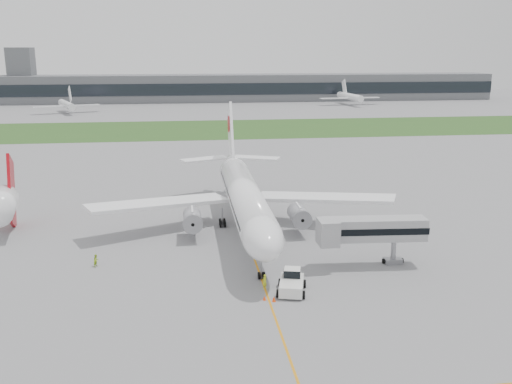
{
  "coord_description": "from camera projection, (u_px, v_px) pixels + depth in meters",
  "views": [
    {
      "loc": [
        -9.03,
        -79.49,
        27.42
      ],
      "look_at": [
        1.53,
        2.0,
        6.71
      ],
      "focal_mm": 40.0,
      "sensor_mm": 36.0,
      "label": 1
    }
  ],
  "objects": [
    {
      "name": "pushback_tug",
      "position": [
        292.0,
        282.0,
        66.08
      ],
      "size": [
        4.13,
        5.26,
        2.44
      ],
      "rotation": [
        0.0,
        0.0,
        -0.24
      ],
      "color": "white",
      "rests_on": "ground"
    },
    {
      "name": "distant_aircraft_right",
      "position": [
        350.0,
        105.0,
        285.86
      ],
      "size": [
        33.52,
        30.31,
        11.76
      ],
      "primitive_type": null,
      "rotation": [
        0.0,
        0.0,
        0.11
      ],
      "color": "white",
      "rests_on": "ground"
    },
    {
      "name": "safety_cone_right",
      "position": [
        274.0,
        299.0,
        63.55
      ],
      "size": [
        0.44,
        0.44,
        0.61
      ],
      "primitive_type": "cone",
      "color": "#FF430D",
      "rests_on": "ground"
    },
    {
      "name": "jet_bridge",
      "position": [
        368.0,
        230.0,
        72.98
      ],
      "size": [
        14.29,
        4.07,
        6.56
      ],
      "rotation": [
        0.0,
        0.0,
        -0.07
      ],
      "color": "#9C9C9E",
      "rests_on": "ground"
    },
    {
      "name": "control_tower",
      "position": [
        25.0,
        103.0,
        296.15
      ],
      "size": [
        12.0,
        12.0,
        56.0
      ],
      "primitive_type": null,
      "color": "slate",
      "rests_on": "ground"
    },
    {
      "name": "apron_markings",
      "position": [
        252.0,
        251.0,
        79.46
      ],
      "size": [
        70.0,
        70.0,
        0.04
      ],
      "primitive_type": null,
      "color": "orange",
      "rests_on": "ground"
    },
    {
      "name": "safety_cone_left",
      "position": [
        264.0,
        298.0,
        63.9
      ],
      "size": [
        0.39,
        0.39,
        0.53
      ],
      "primitive_type": "cone",
      "color": "#FF430D",
      "rests_on": "ground"
    },
    {
      "name": "ground_crew_far",
      "position": [
        96.0,
        260.0,
        73.66
      ],
      "size": [
        0.94,
        1.01,
        1.64
      ],
      "primitive_type": "imported",
      "rotation": [
        0.0,
        0.0,
        1.03
      ],
      "color": "#A3CE22",
      "rests_on": "ground"
    },
    {
      "name": "neighbor_aircraft",
      "position": [
        3.0,
        203.0,
        85.57
      ],
      "size": [
        5.72,
        15.25,
        12.32
      ],
      "rotation": [
        0.0,
        0.0,
        0.17
      ],
      "color": "#A50912",
      "rests_on": "ground"
    },
    {
      "name": "ground",
      "position": [
        247.0,
        240.0,
        84.27
      ],
      "size": [
        600.0,
        600.0,
        0.0
      ],
      "primitive_type": "plane",
      "color": "gray",
      "rests_on": "ground"
    },
    {
      "name": "terminal_building",
      "position": [
        198.0,
        88.0,
        303.61
      ],
      "size": [
        320.0,
        22.3,
        14.0
      ],
      "color": "slate",
      "rests_on": "ground"
    },
    {
      "name": "grass_strip",
      "position": [
        208.0,
        129.0,
        199.66
      ],
      "size": [
        600.0,
        50.0,
        0.02
      ],
      "primitive_type": "cube",
      "color": "#2A541F",
      "rests_on": "ground"
    },
    {
      "name": "airliner",
      "position": [
        244.0,
        194.0,
        87.57
      ],
      "size": [
        48.13,
        53.95,
        17.88
      ],
      "color": "white",
      "rests_on": "ground"
    },
    {
      "name": "distant_aircraft_left",
      "position": [
        67.0,
        113.0,
        249.17
      ],
      "size": [
        35.06,
        33.11,
        10.77
      ],
      "primitive_type": null,
      "rotation": [
        0.0,
        0.0,
        0.36
      ],
      "color": "white",
      "rests_on": "ground"
    },
    {
      "name": "ground_crew_near",
      "position": [
        265.0,
        282.0,
        66.78
      ],
      "size": [
        0.78,
        0.75,
        1.81
      ],
      "primitive_type": "imported",
      "rotation": [
        0.0,
        0.0,
        3.83
      ],
      "color": "#DBEF27",
      "rests_on": "ground"
    }
  ]
}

